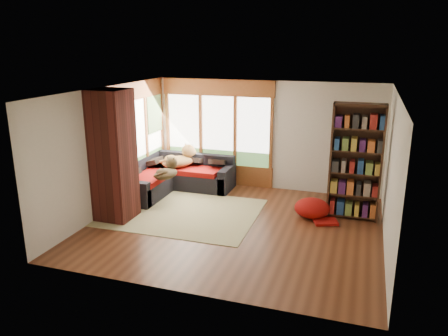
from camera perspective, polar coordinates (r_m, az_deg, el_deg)
The scene contains 17 objects.
floor at distance 8.60m, azimuth 1.41°, elevation -7.52°, with size 5.50×5.50×0.00m, color #4E2715.
ceiling at distance 7.93m, azimuth 1.54°, elevation 9.98°, with size 5.50×5.50×0.00m, color white.
wall_back at distance 10.52m, azimuth 5.42°, elevation 4.26°, with size 5.50×0.04×2.60m, color silver.
wall_front at distance 5.93m, azimuth -5.55°, elevation -5.16°, with size 5.50×0.04×2.60m, color silver.
wall_left at distance 9.31m, azimuth -14.96°, elevation 2.23°, with size 0.04×5.00×2.60m, color silver.
wall_right at distance 7.86m, azimuth 21.04°, elevation -0.83°, with size 0.04×5.00×2.60m, color silver.
windows_back at distance 10.80m, azimuth -0.84°, elevation 4.92°, with size 2.82×0.10×1.90m.
windows_left at distance 10.28m, azimuth -11.24°, elevation 4.03°, with size 0.10×2.62×1.90m.
roller_blind at distance 10.92m, azimuth -9.09°, elevation 6.97°, with size 0.03×0.72×0.90m, color #6D9359.
brick_chimney at distance 8.84m, azimuth -14.28°, elevation 1.55°, with size 0.70×0.70×2.60m, color #471914.
sectional_sofa at distance 10.64m, azimuth -6.02°, elevation -1.17°, with size 2.20×2.20×0.80m.
area_rug at distance 9.29m, azimuth -5.81°, elevation -5.72°, with size 3.25×2.48×0.01m, color beige.
bookshelf at distance 8.99m, azimuth 16.82°, elevation 0.72°, with size 1.00×0.33×2.33m.
pouf at distance 9.10m, azimuth 11.44°, elevation -5.09°, with size 0.72×0.72×0.39m, color maroon.
dog_tan at distance 10.62m, azimuth -5.73°, elevation 1.45°, with size 0.92×0.95×0.47m.
dog_brindle at distance 9.78m, azimuth -7.45°, elevation -0.17°, with size 0.52×0.75×0.39m.
throw_pillows at distance 10.53m, azimuth -5.52°, elevation 1.16°, with size 1.98×1.68×0.45m.
Camera 1 is at (2.26, -7.55, 3.44)m, focal length 35.00 mm.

